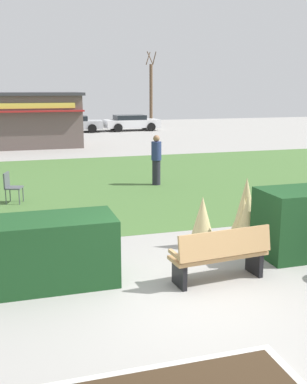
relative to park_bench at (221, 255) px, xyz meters
The scene contains 14 objects.
ground_plane 0.96m from the park_bench, 144.39° to the right, with size 80.00×80.00×0.00m, color #999691.
lawn_patch 8.89m from the park_bench, 94.36° to the left, with size 36.00×12.00×0.01m, color #446B33.
park_bench is the anchor object (origin of this frame).
hedge_left 2.97m from the park_bench, 165.46° to the left, with size 2.41×1.10×1.14m, color #19421E.
ornamental_grass_behind_left 2.45m from the park_bench, 52.66° to the left, with size 0.64×0.64×1.36m, color #D1BC7F.
ornamental_grass_behind_right 1.73m from the park_bench, 77.68° to the left, with size 0.59×0.59×1.08m, color #D1BC7F.
ornamental_grass_behind_center 2.25m from the park_bench, 53.02° to the left, with size 0.68×0.68×0.96m, color #D1BC7F.
ornamental_grass_behind_far 2.04m from the park_bench, 49.74° to the left, with size 0.63×0.63×1.06m, color #D1BC7F.
food_kiosk 20.72m from the park_bench, 100.28° to the left, with size 8.42×4.22×2.99m.
cafe_chair_east 7.56m from the park_bench, 116.79° to the left, with size 0.55×0.55×0.89m.
person_strolling 8.14m from the park_bench, 80.69° to the left, with size 0.34×0.34×1.69m.
parked_car_center_slot 28.29m from the park_bench, 87.97° to the left, with size 4.35×2.36×1.20m.
parked_car_east_slot 28.79m from the park_bench, 79.09° to the left, with size 4.24×2.14×1.20m.
tree_right_bg 34.41m from the park_bench, 75.63° to the left, with size 0.91×0.96×6.32m.
Camera 1 is at (-2.51, -6.23, 3.22)m, focal length 43.20 mm.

